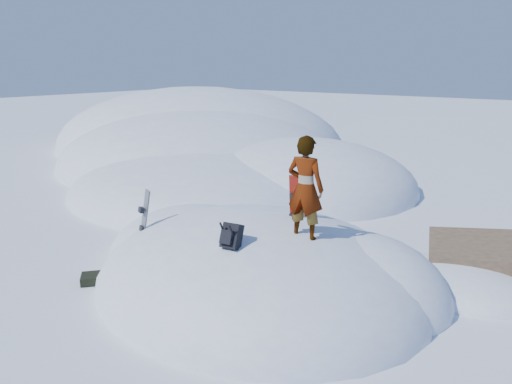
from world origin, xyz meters
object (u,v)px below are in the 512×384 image
Objects in this scene: snowboard_red at (295,209)px; backpack at (231,236)px; snowboard_dark at (144,221)px; person at (305,188)px.

backpack is at bearing -92.05° from snowboard_red.
person reaches higher than snowboard_dark.
snowboard_dark is at bearing -150.83° from snowboard_red.
person is at bearing 35.69° from snowboard_dark.
snowboard_dark is 2.75m from backpack.
backpack is (2.71, -0.37, 0.35)m from snowboard_dark.
person reaches higher than snowboard_red.
snowboard_dark is at bearing 162.43° from backpack.
snowboard_dark reaches higher than backpack.
snowboard_red is 1.02× the size of snowboard_dark.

